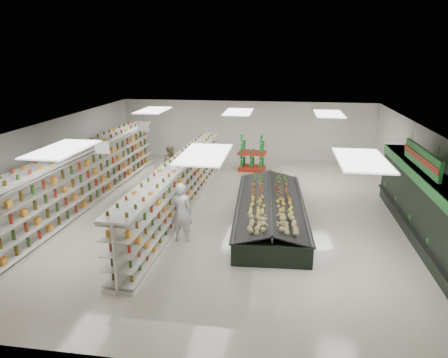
% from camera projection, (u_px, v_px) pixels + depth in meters
% --- Properties ---
extents(floor, '(16.00, 16.00, 0.00)m').
position_uv_depth(floor, '(226.00, 210.00, 15.21)').
color(floor, beige).
rests_on(floor, ground).
extents(ceiling, '(14.00, 16.00, 0.02)m').
position_uv_depth(ceiling, '(226.00, 126.00, 14.25)').
color(ceiling, white).
rests_on(ceiling, wall_back).
extents(wall_back, '(14.00, 0.02, 3.20)m').
position_uv_depth(wall_back, '(246.00, 130.00, 22.28)').
color(wall_back, white).
rests_on(wall_back, floor).
extents(wall_front, '(14.00, 0.02, 3.20)m').
position_uv_depth(wall_front, '(163.00, 291.00, 7.18)').
color(wall_front, white).
rests_on(wall_front, floor).
extents(wall_left, '(0.02, 16.00, 3.20)m').
position_uv_depth(wall_left, '(50.00, 162.00, 15.71)').
color(wall_left, white).
rests_on(wall_left, floor).
extents(wall_right, '(0.02, 16.00, 3.20)m').
position_uv_depth(wall_right, '(426.00, 178.00, 13.75)').
color(wall_right, white).
rests_on(wall_right, floor).
extents(produce_wall_case, '(0.93, 8.00, 2.20)m').
position_uv_depth(produce_wall_case, '(425.00, 202.00, 12.51)').
color(produce_wall_case, black).
rests_on(produce_wall_case, floor).
extents(aisle_sign_near, '(0.52, 0.06, 0.75)m').
position_uv_depth(aisle_sign_near, '(102.00, 148.00, 13.03)').
color(aisle_sign_near, white).
rests_on(aisle_sign_near, ceiling).
extents(aisle_sign_far, '(0.52, 0.06, 0.75)m').
position_uv_depth(aisle_sign_far, '(143.00, 126.00, 16.80)').
color(aisle_sign_far, white).
rests_on(aisle_sign_far, ceiling).
extents(hortifruti_banner, '(0.12, 3.20, 0.95)m').
position_uv_depth(hortifruti_banner, '(422.00, 158.00, 12.13)').
color(hortifruti_banner, '#1F772D').
rests_on(hortifruti_banner, ceiling).
extents(gondola_left, '(1.37, 13.32, 2.30)m').
position_uv_depth(gondola_left, '(78.00, 183.00, 14.93)').
color(gondola_left, silver).
rests_on(gondola_left, floor).
extents(gondola_center, '(1.16, 11.26, 1.95)m').
position_uv_depth(gondola_center, '(180.00, 188.00, 14.84)').
color(gondola_center, silver).
rests_on(gondola_center, floor).
extents(produce_island, '(2.72, 6.71, 0.99)m').
position_uv_depth(produce_island, '(270.00, 209.00, 14.06)').
color(produce_island, black).
rests_on(produce_island, floor).
extents(soda_endcap, '(1.44, 1.06, 1.73)m').
position_uv_depth(soda_endcap, '(252.00, 154.00, 20.08)').
color(soda_endcap, '#A72313').
rests_on(soda_endcap, floor).
extents(shopper_main, '(0.73, 0.51, 1.93)m').
position_uv_depth(shopper_main, '(181.00, 212.00, 12.42)').
color(shopper_main, silver).
rests_on(shopper_main, floor).
extents(shopper_background, '(0.88, 1.05, 1.84)m').
position_uv_depth(shopper_background, '(172.00, 165.00, 17.89)').
color(shopper_background, tan).
rests_on(shopper_background, floor).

